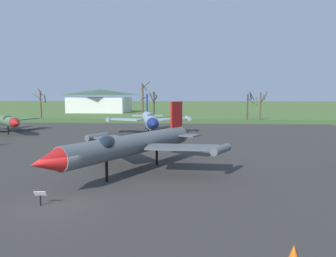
{
  "coord_description": "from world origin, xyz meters",
  "views": [
    {
      "loc": [
        7.33,
        -16.36,
        6.04
      ],
      "look_at": [
        5.18,
        15.77,
        2.56
      ],
      "focal_mm": 32.97,
      "sensor_mm": 36.0,
      "label": 1
    }
  ],
  "objects_px": {
    "jet_fighter_rear_center": "(149,119)",
    "traffic_cone": "(294,252)",
    "visitor_building": "(100,101)",
    "jet_fighter_rear_left": "(3,120)",
    "info_placard_rear_right": "(40,196)",
    "jet_fighter_rear_right": "(132,144)"
  },
  "relations": [
    {
      "from": "visitor_building",
      "to": "jet_fighter_rear_right",
      "type": "bearing_deg",
      "value": -72.32
    },
    {
      "from": "jet_fighter_rear_center",
      "to": "visitor_building",
      "type": "xyz_separation_m",
      "value": [
        -25.64,
        62.51,
        1.4
      ]
    },
    {
      "from": "jet_fighter_rear_right",
      "to": "info_placard_rear_right",
      "type": "bearing_deg",
      "value": -116.64
    },
    {
      "from": "jet_fighter_rear_right",
      "to": "info_placard_rear_right",
      "type": "xyz_separation_m",
      "value": [
        -3.69,
        -7.36,
        -1.75
      ]
    },
    {
      "from": "jet_fighter_rear_left",
      "to": "traffic_cone",
      "type": "bearing_deg",
      "value": -47.13
    },
    {
      "from": "jet_fighter_rear_left",
      "to": "traffic_cone",
      "type": "distance_m",
      "value": 49.04
    },
    {
      "from": "visitor_building",
      "to": "traffic_cone",
      "type": "relative_size",
      "value": 37.7
    },
    {
      "from": "visitor_building",
      "to": "traffic_cone",
      "type": "bearing_deg",
      "value": -70.0
    },
    {
      "from": "info_placard_rear_right",
      "to": "visitor_building",
      "type": "distance_m",
      "value": 95.54
    },
    {
      "from": "jet_fighter_rear_center",
      "to": "jet_fighter_rear_right",
      "type": "xyz_separation_m",
      "value": [
        1.53,
        -22.69,
        -0.18
      ]
    },
    {
      "from": "jet_fighter_rear_right",
      "to": "jet_fighter_rear_left",
      "type": "bearing_deg",
      "value": 136.42
    },
    {
      "from": "jet_fighter_rear_center",
      "to": "visitor_building",
      "type": "relative_size",
      "value": 0.83
    },
    {
      "from": "jet_fighter_rear_center",
      "to": "info_placard_rear_right",
      "type": "relative_size",
      "value": 20.18
    },
    {
      "from": "jet_fighter_rear_left",
      "to": "jet_fighter_rear_right",
      "type": "relative_size",
      "value": 0.84
    },
    {
      "from": "jet_fighter_rear_left",
      "to": "info_placard_rear_right",
      "type": "bearing_deg",
      "value": -55.57
    },
    {
      "from": "traffic_cone",
      "to": "info_placard_rear_right",
      "type": "bearing_deg",
      "value": 158.65
    },
    {
      "from": "traffic_cone",
      "to": "jet_fighter_rear_center",
      "type": "bearing_deg",
      "value": 105.69
    },
    {
      "from": "jet_fighter_rear_center",
      "to": "traffic_cone",
      "type": "bearing_deg",
      "value": -74.31
    },
    {
      "from": "jet_fighter_rear_center",
      "to": "info_placard_rear_right",
      "type": "height_order",
      "value": "jet_fighter_rear_center"
    },
    {
      "from": "visitor_building",
      "to": "jet_fighter_rear_left",
      "type": "bearing_deg",
      "value": -88.09
    },
    {
      "from": "info_placard_rear_right",
      "to": "visitor_building",
      "type": "bearing_deg",
      "value": 104.23
    },
    {
      "from": "jet_fighter_rear_right",
      "to": "visitor_building",
      "type": "distance_m",
      "value": 89.44
    }
  ]
}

